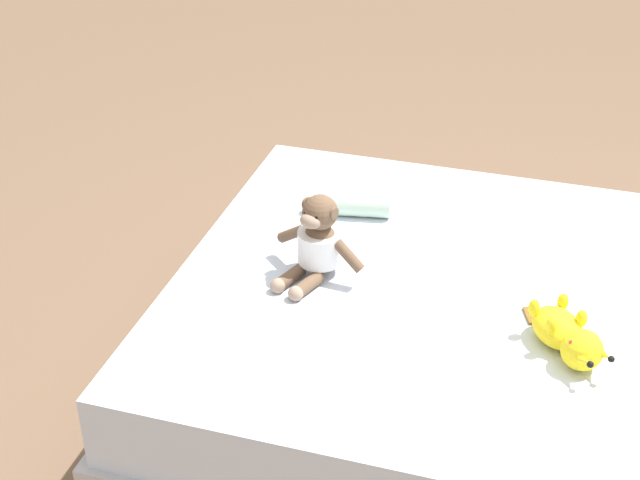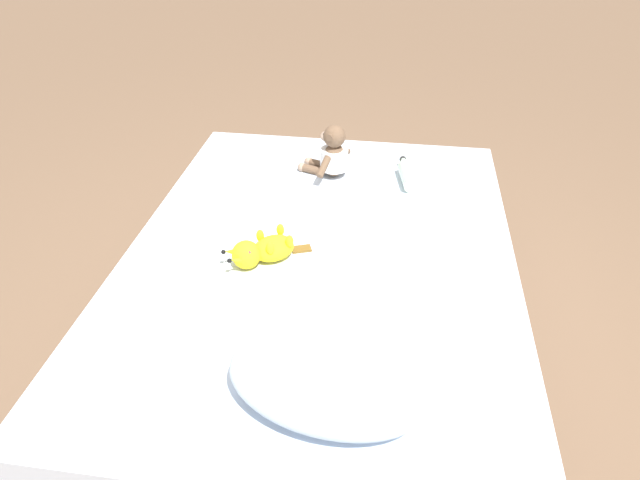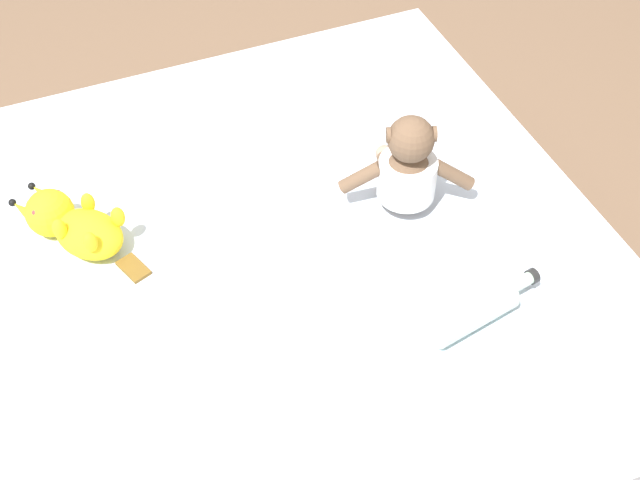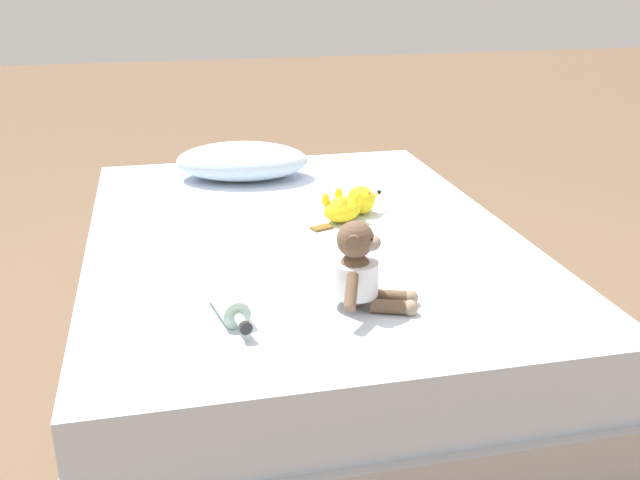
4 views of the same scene
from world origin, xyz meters
name	(u,v)px [view 1 (image 1 of 4)]	position (x,y,z in m)	size (l,w,h in m)	color
ground_plane	(517,433)	(0.00, 0.00, 0.00)	(16.00, 16.00, 0.00)	brown
bed	(526,372)	(0.00, 0.00, 0.23)	(1.42, 1.97, 0.46)	#B2B2B7
plush_monkey	(318,243)	(0.03, -0.58, 0.56)	(0.25, 0.28, 0.24)	brown
plush_yellow_creature	(568,336)	(0.19, 0.09, 0.51)	(0.29, 0.24, 0.10)	yellow
glass_bottle	(358,205)	(-0.30, -0.56, 0.49)	(0.10, 0.26, 0.07)	#B2D1B7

